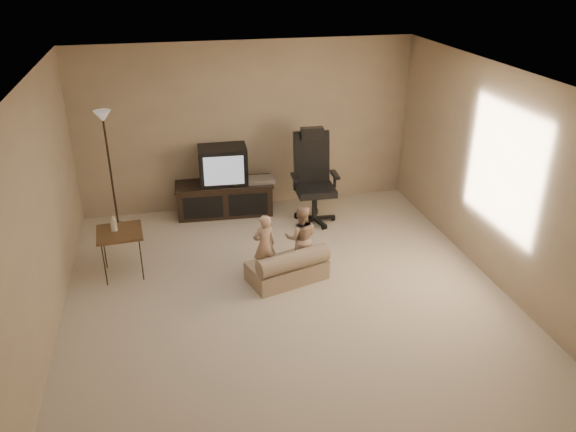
# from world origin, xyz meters

# --- Properties ---
(floor) EXTENTS (5.50, 5.50, 0.00)m
(floor) POSITION_xyz_m (0.00, 0.00, 0.00)
(floor) COLOR beige
(floor) RESTS_ON ground
(room_shell) EXTENTS (5.50, 5.50, 5.50)m
(room_shell) POSITION_xyz_m (0.00, 0.00, 1.52)
(room_shell) COLOR silver
(room_shell) RESTS_ON floor
(tv_stand) EXTENTS (1.48, 0.62, 1.05)m
(tv_stand) POSITION_xyz_m (-0.41, 2.49, 0.43)
(tv_stand) COLOR black
(tv_stand) RESTS_ON floor
(office_chair) EXTENTS (0.67, 0.69, 1.36)m
(office_chair) POSITION_xyz_m (0.82, 1.98, 0.49)
(office_chair) COLOR black
(office_chair) RESTS_ON floor
(side_table) EXTENTS (0.57, 0.57, 0.79)m
(side_table) POSITION_xyz_m (-1.85, 1.00, 0.57)
(side_table) COLOR brown
(side_table) RESTS_ON floor
(floor_lamp) EXTENTS (0.27, 0.27, 1.72)m
(floor_lamp) POSITION_xyz_m (-1.99, 2.35, 1.25)
(floor_lamp) COLOR #2F2215
(floor_lamp) RESTS_ON floor
(child_sofa) EXTENTS (1.02, 0.75, 0.45)m
(child_sofa) POSITION_xyz_m (0.09, 0.39, 0.18)
(child_sofa) COLOR tan
(child_sofa) RESTS_ON floor
(toddler_left) EXTENTS (0.33, 0.27, 0.80)m
(toddler_left) POSITION_xyz_m (-0.16, 0.62, 0.40)
(toddler_left) COLOR tan
(toddler_left) RESTS_ON floor
(toddler_right) EXTENTS (0.44, 0.29, 0.84)m
(toddler_right) POSITION_xyz_m (0.31, 0.67, 0.42)
(toddler_right) COLOR tan
(toddler_right) RESTS_ON floor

